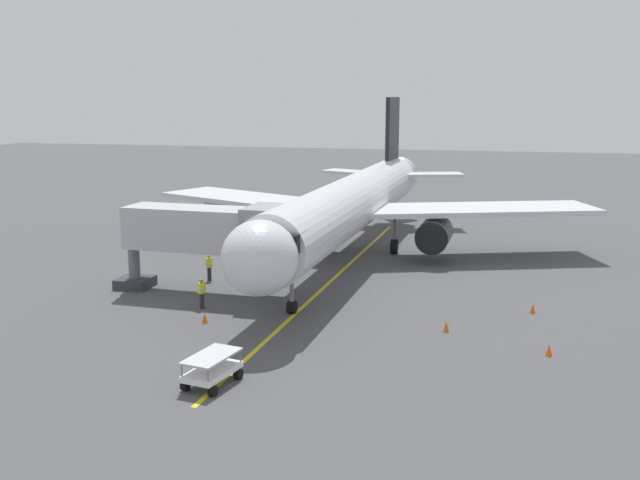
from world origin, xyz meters
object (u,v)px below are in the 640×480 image
box_truck_starboard_side (222,213)px  safety_cone_nose_right (205,318)px  safety_cone_nose_left (533,308)px  ground_crew_marshaller (202,293)px  jet_bridge (218,232)px  safety_cone_wing_starboard (446,327)px  airplane (352,204)px  safety_cone_wing_port (549,350)px  baggage_cart_portside (212,369)px  ground_crew_wing_walker (209,267)px

box_truck_starboard_side → safety_cone_nose_right: (-9.34, 26.05, -1.11)m
box_truck_starboard_side → safety_cone_nose_right: bearing=109.7°
box_truck_starboard_side → safety_cone_nose_left: size_ratio=8.83×
safety_cone_nose_left → safety_cone_nose_right: bearing=19.6°
ground_crew_marshaller → jet_bridge: bearing=-86.2°
jet_bridge → safety_cone_wing_starboard: bearing=164.3°
airplane → safety_cone_wing_starboard: bearing=117.8°
safety_cone_nose_left → safety_cone_wing_port: size_ratio=1.00×
airplane → safety_cone_nose_right: size_ratio=73.27×
airplane → safety_cone_nose_right: airplane is taller
baggage_cart_portside → safety_cone_nose_right: bearing=-64.8°
jet_bridge → safety_cone_wing_port: bearing=161.6°
safety_cone_wing_port → safety_cone_wing_starboard: 5.29m
safety_cone_wing_starboard → safety_cone_wing_port: bearing=154.3°
baggage_cart_portside → safety_cone_wing_starboard: size_ratio=5.12×
safety_cone_nose_right → safety_cone_wing_port: size_ratio=1.00×
ground_crew_marshaller → ground_crew_wing_walker: same height
ground_crew_marshaller → box_truck_starboard_side: bearing=-70.9°
airplane → safety_cone_nose_left: (-12.18, 10.58, -3.73)m
ground_crew_marshaller → safety_cone_nose_left: size_ratio=3.11×
box_truck_starboard_side → safety_cone_wing_starboard: (-21.62, 24.48, -1.11)m
jet_bridge → box_truck_starboard_side: bearing=-68.8°
ground_crew_wing_walker → safety_cone_nose_right: size_ratio=3.11×
ground_crew_marshaller → safety_cone_nose_right: ground_crew_marshaller is taller
safety_cone_nose_left → safety_cone_wing_starboard: bearing=45.2°
ground_crew_marshaller → safety_cone_wing_port: ground_crew_marshaller is taller
airplane → safety_cone_wing_port: 21.68m
box_truck_starboard_side → ground_crew_wing_walker: bearing=109.1°
ground_crew_marshaller → airplane: bearing=-111.5°
jet_bridge → safety_cone_nose_left: (-17.95, -0.50, -3.49)m
box_truck_starboard_side → safety_cone_wing_starboard: 32.67m
safety_cone_wing_starboard → ground_crew_wing_walker: bearing=-23.2°
box_truck_starboard_side → safety_cone_nose_right: 27.69m
ground_crew_wing_walker → airplane: bearing=-132.4°
ground_crew_wing_walker → safety_cone_nose_left: ground_crew_wing_walker is taller
airplane → box_truck_starboard_side: 16.95m
box_truck_starboard_side → safety_cone_nose_left: bearing=142.2°
safety_cone_nose_right → safety_cone_wing_starboard: size_ratio=1.00×
ground_crew_marshaller → baggage_cart_portside: (-4.68, 9.86, -0.23)m
safety_cone_wing_starboard → safety_cone_nose_left: bearing=-134.8°
airplane → safety_cone_nose_right: bearing=75.0°
ground_crew_marshaller → safety_cone_nose_right: 2.69m
airplane → safety_cone_wing_starboard: size_ratio=73.27×
airplane → baggage_cart_portside: bearing=87.9°
jet_bridge → safety_cone_nose_left: bearing=-178.4°
airplane → jet_bridge: (5.77, 11.08, -0.24)m
jet_bridge → safety_cone_nose_right: 6.58m
ground_crew_wing_walker → safety_cone_nose_left: bearing=173.4°
baggage_cart_portside → box_truck_starboard_side: box_truck_starboard_side is taller
safety_cone_wing_port → baggage_cart_portside: bearing=26.7°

